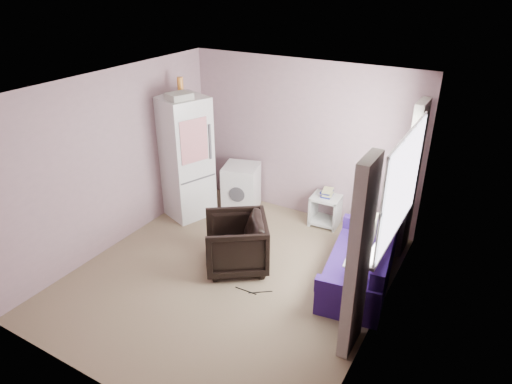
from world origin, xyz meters
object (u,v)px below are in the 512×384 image
armchair (236,241)px  sofa (363,266)px  washing_machine (241,187)px  fridge (185,157)px  side_table (326,207)px

armchair → sofa: armchair is taller
sofa → washing_machine: bearing=149.7°
fridge → washing_machine: bearing=59.1°
washing_machine → side_table: 1.45m
fridge → side_table: size_ratio=3.68×
armchair → washing_machine: bearing=173.9°
fridge → washing_machine: size_ratio=2.85×
fridge → sofa: (3.10, -0.42, -0.72)m
fridge → sofa: 3.21m
fridge → side_table: 2.36m
armchair → washing_machine: size_ratio=1.05×
armchair → sofa: (1.60, 0.48, -0.14)m
armchair → side_table: 1.81m
washing_machine → sofa: 2.62m
armchair → washing_machine: armchair is taller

